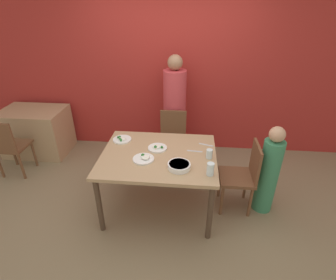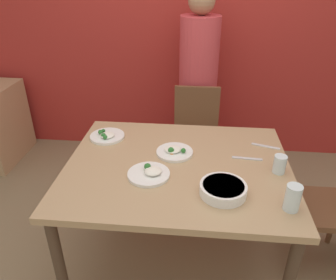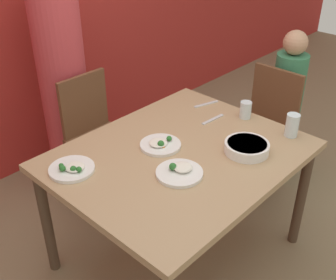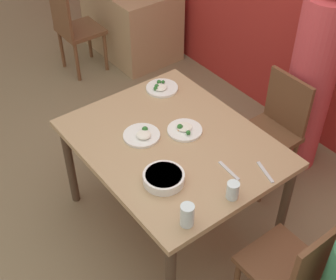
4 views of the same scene
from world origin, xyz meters
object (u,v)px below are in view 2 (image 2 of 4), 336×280
person_adult (198,92)px  bowl_curry (223,189)px  plate_rice_adult (174,152)px  glass_water_tall (280,164)px  chair_adult_spot (195,136)px

person_adult → bowl_curry: (0.15, -1.46, 0.03)m
person_adult → plate_rice_adult: size_ratio=7.22×
person_adult → glass_water_tall: size_ratio=15.58×
chair_adult_spot → bowl_curry: (0.15, -1.12, 0.29)m
chair_adult_spot → plate_rice_adult: 0.81m
person_adult → plate_rice_adult: 1.10m
bowl_curry → glass_water_tall: bearing=35.4°
glass_water_tall → person_adult: bearing=111.1°
person_adult → bowl_curry: 1.47m
bowl_curry → chair_adult_spot: bearing=97.8°
chair_adult_spot → person_adult: person_adult is taller
chair_adult_spot → plate_rice_adult: size_ratio=3.93×
plate_rice_adult → chair_adult_spot: bearing=80.6°
person_adult → glass_water_tall: bearing=-68.9°
chair_adult_spot → glass_water_tall: 1.06m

